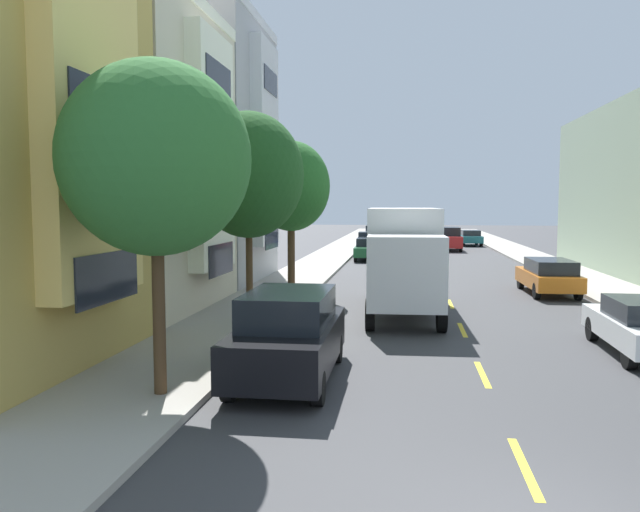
{
  "coord_description": "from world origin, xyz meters",
  "views": [
    {
      "loc": [
        -1.74,
        -7.07,
        3.78
      ],
      "look_at": [
        -5.69,
        21.88,
        1.37
      ],
      "focal_mm": 35.15,
      "sensor_mm": 36.0,
      "label": 1
    }
  ],
  "objects_px": {
    "parked_suv_sky": "(376,236)",
    "parked_wagon_forest": "(369,248)",
    "parked_suv_black": "(289,335)",
    "parked_sedan_teal": "(470,237)",
    "parked_pickup_navy": "(371,243)",
    "street_tree_second": "(248,175)",
    "delivery_box_truck": "(403,254)",
    "street_tree_nearest": "(156,159)",
    "moving_red_sedan": "(448,239)",
    "parked_wagon_orange": "(549,275)",
    "street_tree_third": "(291,187)"
  },
  "relations": [
    {
      "from": "parked_suv_sky",
      "to": "parked_wagon_orange",
      "type": "bearing_deg",
      "value": -73.25
    },
    {
      "from": "parked_suv_black",
      "to": "moving_red_sedan",
      "type": "relative_size",
      "value": 1.0
    },
    {
      "from": "parked_suv_black",
      "to": "parked_sedan_teal",
      "type": "bearing_deg",
      "value": 79.63
    },
    {
      "from": "parked_suv_black",
      "to": "parked_sedan_teal",
      "type": "xyz_separation_m",
      "value": [
        8.42,
        45.97,
        -0.24
      ]
    },
    {
      "from": "parked_pickup_navy",
      "to": "parked_sedan_teal",
      "type": "xyz_separation_m",
      "value": [
        8.56,
        10.97,
        -0.08
      ]
    },
    {
      "from": "delivery_box_truck",
      "to": "parked_sedan_teal",
      "type": "distance_m",
      "value": 37.44
    },
    {
      "from": "street_tree_third",
      "to": "parked_wagon_orange",
      "type": "xyz_separation_m",
      "value": [
        10.67,
        1.89,
        -3.71
      ]
    },
    {
      "from": "street_tree_second",
      "to": "parked_suv_black",
      "type": "height_order",
      "value": "street_tree_second"
    },
    {
      "from": "street_tree_nearest",
      "to": "delivery_box_truck",
      "type": "height_order",
      "value": "street_tree_nearest"
    },
    {
      "from": "parked_suv_sky",
      "to": "parked_wagon_forest",
      "type": "relative_size",
      "value": 1.02
    },
    {
      "from": "parked_wagon_orange",
      "to": "parked_suv_sky",
      "type": "xyz_separation_m",
      "value": [
        -8.61,
        28.62,
        0.18
      ]
    },
    {
      "from": "parked_sedan_teal",
      "to": "parked_suv_sky",
      "type": "height_order",
      "value": "parked_suv_sky"
    },
    {
      "from": "street_tree_third",
      "to": "parked_suv_sky",
      "type": "relative_size",
      "value": 1.29
    },
    {
      "from": "street_tree_second",
      "to": "parked_sedan_teal",
      "type": "relative_size",
      "value": 1.41
    },
    {
      "from": "parked_pickup_navy",
      "to": "parked_suv_black",
      "type": "xyz_separation_m",
      "value": [
        0.14,
        -35.0,
        0.16
      ]
    },
    {
      "from": "parked_sedan_teal",
      "to": "street_tree_second",
      "type": "bearing_deg",
      "value": -104.62
    },
    {
      "from": "street_tree_second",
      "to": "parked_wagon_forest",
      "type": "relative_size",
      "value": 1.35
    },
    {
      "from": "parked_pickup_navy",
      "to": "street_tree_nearest",
      "type": "bearing_deg",
      "value": -93.21
    },
    {
      "from": "parked_suv_sky",
      "to": "parked_pickup_navy",
      "type": "bearing_deg",
      "value": -89.96
    },
    {
      "from": "street_tree_second",
      "to": "moving_red_sedan",
      "type": "xyz_separation_m",
      "value": [
        8.2,
        34.15,
        -3.67
      ]
    },
    {
      "from": "street_tree_nearest",
      "to": "moving_red_sedan",
      "type": "distance_m",
      "value": 42.13
    },
    {
      "from": "street_tree_third",
      "to": "parked_suv_sky",
      "type": "height_order",
      "value": "street_tree_third"
    },
    {
      "from": "street_tree_nearest",
      "to": "delivery_box_truck",
      "type": "distance_m",
      "value": 11.99
    },
    {
      "from": "street_tree_second",
      "to": "parked_sedan_teal",
      "type": "xyz_separation_m",
      "value": [
        10.62,
        40.68,
        -3.9
      ]
    },
    {
      "from": "street_tree_third",
      "to": "parked_suv_sky",
      "type": "xyz_separation_m",
      "value": [
        2.05,
        30.5,
        -3.53
      ]
    },
    {
      "from": "parked_wagon_forest",
      "to": "moving_red_sedan",
      "type": "bearing_deg",
      "value": 58.28
    },
    {
      "from": "parked_suv_sky",
      "to": "moving_red_sedan",
      "type": "distance_m",
      "value": 7.01
    },
    {
      "from": "street_tree_nearest",
      "to": "street_tree_second",
      "type": "bearing_deg",
      "value": 90.0
    },
    {
      "from": "street_tree_second",
      "to": "parked_sedan_teal",
      "type": "bearing_deg",
      "value": 75.38
    },
    {
      "from": "parked_wagon_orange",
      "to": "parked_suv_sky",
      "type": "bearing_deg",
      "value": 106.75
    },
    {
      "from": "street_tree_second",
      "to": "moving_red_sedan",
      "type": "distance_m",
      "value": 35.31
    },
    {
      "from": "moving_red_sedan",
      "to": "parked_suv_black",
      "type": "bearing_deg",
      "value": -98.65
    },
    {
      "from": "parked_suv_black",
      "to": "moving_red_sedan",
      "type": "distance_m",
      "value": 39.89
    },
    {
      "from": "parked_sedan_teal",
      "to": "moving_red_sedan",
      "type": "relative_size",
      "value": 0.95
    },
    {
      "from": "delivery_box_truck",
      "to": "parked_wagon_forest",
      "type": "xyz_separation_m",
      "value": [
        -2.4,
        20.69,
        -1.23
      ]
    },
    {
      "from": "parked_suv_black",
      "to": "parked_suv_sky",
      "type": "distance_m",
      "value": 42.81
    },
    {
      "from": "parked_suv_black",
      "to": "parked_wagon_forest",
      "type": "relative_size",
      "value": 1.01
    },
    {
      "from": "street_tree_second",
      "to": "parked_wagon_forest",
      "type": "xyz_separation_m",
      "value": [
        2.2,
        24.44,
        -3.85
      ]
    },
    {
      "from": "parked_suv_black",
      "to": "parked_sedan_teal",
      "type": "distance_m",
      "value": 46.74
    },
    {
      "from": "parked_pickup_navy",
      "to": "street_tree_second",
      "type": "bearing_deg",
      "value": -93.97
    },
    {
      "from": "parked_sedan_teal",
      "to": "parked_suv_sky",
      "type": "distance_m",
      "value": 9.13
    },
    {
      "from": "street_tree_third",
      "to": "delivery_box_truck",
      "type": "distance_m",
      "value": 6.15
    },
    {
      "from": "moving_red_sedan",
      "to": "delivery_box_truck",
      "type": "bearing_deg",
      "value": -96.77
    },
    {
      "from": "parked_sedan_teal",
      "to": "parked_suv_sky",
      "type": "bearing_deg",
      "value": -159.72
    },
    {
      "from": "parked_wagon_forest",
      "to": "moving_red_sedan",
      "type": "xyz_separation_m",
      "value": [
        6.0,
        9.71,
        0.18
      ]
    },
    {
      "from": "moving_red_sedan",
      "to": "parked_wagon_orange",
      "type": "bearing_deg",
      "value": -84.42
    },
    {
      "from": "delivery_box_truck",
      "to": "parked_pickup_navy",
      "type": "xyz_separation_m",
      "value": [
        -2.53,
        25.96,
        -1.21
      ]
    },
    {
      "from": "moving_red_sedan",
      "to": "parked_sedan_teal",
      "type": "bearing_deg",
      "value": 69.71
    },
    {
      "from": "parked_wagon_forest",
      "to": "delivery_box_truck",
      "type": "bearing_deg",
      "value": -83.39
    },
    {
      "from": "street_tree_second",
      "to": "moving_red_sedan",
      "type": "relative_size",
      "value": 1.33
    }
  ]
}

